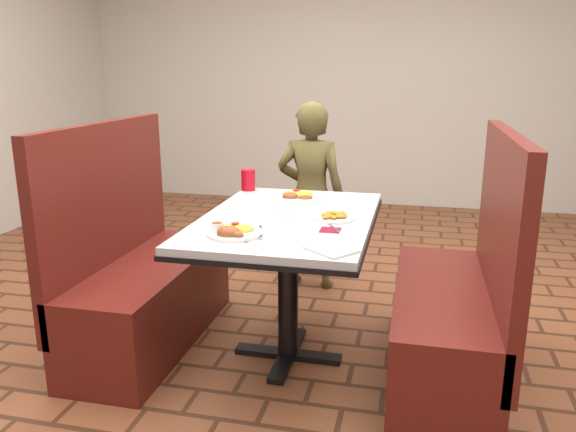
# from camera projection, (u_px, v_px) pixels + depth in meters

# --- Properties ---
(dining_table) EXTENTS (0.81, 1.21, 0.75)m
(dining_table) POSITION_uv_depth(u_px,v_px,m) (288.00, 235.00, 2.72)
(dining_table) COLOR silver
(dining_table) RESTS_ON ground
(booth_bench_left) EXTENTS (0.47, 1.20, 1.17)m
(booth_bench_left) POSITION_uv_depth(u_px,v_px,m) (142.00, 284.00, 2.98)
(booth_bench_left) COLOR maroon
(booth_bench_left) RESTS_ON ground
(booth_bench_right) EXTENTS (0.47, 1.20, 1.17)m
(booth_bench_right) POSITION_uv_depth(u_px,v_px,m) (454.00, 313.00, 2.63)
(booth_bench_right) COLOR maroon
(booth_bench_right) RESTS_ON ground
(diner_person) EXTENTS (0.46, 0.31, 1.24)m
(diner_person) POSITION_uv_depth(u_px,v_px,m) (311.00, 196.00, 3.70)
(diner_person) COLOR brown
(diner_person) RESTS_ON ground
(near_dinner_plate) EXTENTS (0.24, 0.24, 0.07)m
(near_dinner_plate) POSITION_uv_depth(u_px,v_px,m) (233.00, 229.00, 2.38)
(near_dinner_plate) COLOR white
(near_dinner_plate) RESTS_ON dining_table
(far_dinner_plate) EXTENTS (0.26, 0.26, 0.07)m
(far_dinner_plate) POSITION_uv_depth(u_px,v_px,m) (298.00, 195.00, 3.04)
(far_dinner_plate) COLOR white
(far_dinner_plate) RESTS_ON dining_table
(plantain_plate) EXTENTS (0.19, 0.19, 0.03)m
(plantain_plate) POSITION_uv_depth(u_px,v_px,m) (334.00, 217.00, 2.63)
(plantain_plate) COLOR white
(plantain_plate) RESTS_ON dining_table
(maroon_napkin) EXTENTS (0.09, 0.09, 0.00)m
(maroon_napkin) POSITION_uv_depth(u_px,v_px,m) (330.00, 230.00, 2.46)
(maroon_napkin) COLOR maroon
(maroon_napkin) RESTS_ON dining_table
(spoon_utensil) EXTENTS (0.07, 0.12, 0.00)m
(spoon_utensil) POSITION_uv_depth(u_px,v_px,m) (334.00, 228.00, 2.48)
(spoon_utensil) COLOR silver
(spoon_utensil) RESTS_ON dining_table
(red_tumbler) EXTENTS (0.08, 0.08, 0.12)m
(red_tumbler) POSITION_uv_depth(u_px,v_px,m) (248.00, 180.00, 3.25)
(red_tumbler) COLOR red
(red_tumbler) RESTS_ON dining_table
(paper_napkin) EXTENTS (0.23, 0.23, 0.01)m
(paper_napkin) POSITION_uv_depth(u_px,v_px,m) (330.00, 249.00, 2.18)
(paper_napkin) COLOR silver
(paper_napkin) RESTS_ON dining_table
(knife_utensil) EXTENTS (0.06, 0.18, 0.00)m
(knife_utensil) POSITION_uv_depth(u_px,v_px,m) (261.00, 232.00, 2.40)
(knife_utensil) COLOR silver
(knife_utensil) RESTS_ON dining_table
(fork_utensil) EXTENTS (0.04, 0.16, 0.00)m
(fork_utensil) POSITION_uv_depth(u_px,v_px,m) (254.00, 235.00, 2.34)
(fork_utensil) COLOR silver
(fork_utensil) RESTS_ON dining_table
(lettuce_shreds) EXTENTS (0.28, 0.32, 0.00)m
(lettuce_shreds) POSITION_uv_depth(u_px,v_px,m) (299.00, 213.00, 2.74)
(lettuce_shreds) COLOR #89C74F
(lettuce_shreds) RESTS_ON dining_table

